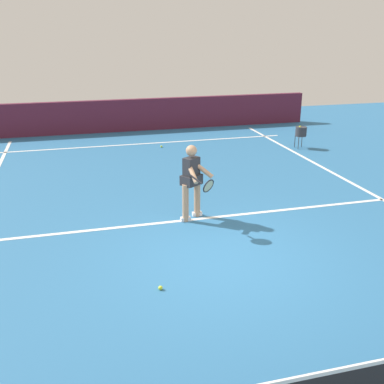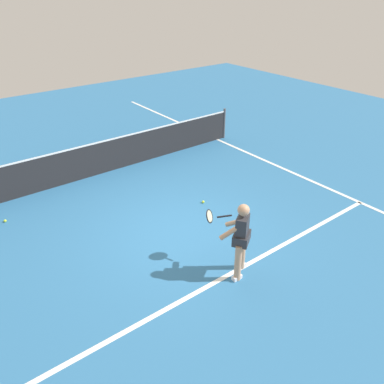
% 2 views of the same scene
% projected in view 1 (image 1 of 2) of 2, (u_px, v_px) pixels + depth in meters
% --- Properties ---
extents(ground_plane, '(28.39, 28.39, 0.00)m').
position_uv_depth(ground_plane, '(223.00, 258.00, 7.78)').
color(ground_plane, teal).
extents(court_back_wall, '(13.86, 0.24, 1.19)m').
position_uv_depth(court_back_wall, '(134.00, 115.00, 17.23)').
color(court_back_wall, '#561E33').
rests_on(court_back_wall, ground).
extents(baseline_marking, '(9.86, 0.10, 0.01)m').
position_uv_depth(baseline_marking, '(144.00, 144.00, 15.43)').
color(baseline_marking, white).
rests_on(baseline_marking, ground).
extents(service_line_marking, '(8.86, 0.10, 0.01)m').
position_uv_depth(service_line_marking, '(196.00, 219.00, 9.34)').
color(service_line_marking, white).
rests_on(service_line_marking, ground).
extents(tennis_player, '(0.69, 1.14, 1.55)m').
position_uv_depth(tennis_player, '(192.00, 180.00, 9.08)').
color(tennis_player, tan).
rests_on(tennis_player, ground).
extents(tennis_ball_near, '(0.07, 0.07, 0.07)m').
position_uv_depth(tennis_ball_near, '(161.00, 146.00, 14.94)').
color(tennis_ball_near, '#D1E533').
rests_on(tennis_ball_near, ground).
extents(tennis_ball_far, '(0.07, 0.07, 0.07)m').
position_uv_depth(tennis_ball_far, '(160.00, 288.00, 6.81)').
color(tennis_ball_far, '#D1E533').
rests_on(tennis_ball_far, ground).
extents(ball_hopper, '(0.36, 0.36, 0.74)m').
position_uv_depth(ball_hopper, '(301.00, 132.00, 14.71)').
color(ball_hopper, '#333338').
rests_on(ball_hopper, ground).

